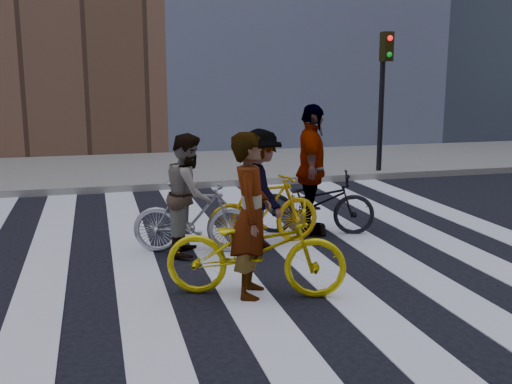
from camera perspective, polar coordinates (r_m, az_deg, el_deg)
name	(u,v)px	position (r m, az deg, el deg)	size (l,w,h in m)	color
ground	(262,257)	(8.02, 0.54, -6.25)	(100.00, 100.00, 0.00)	black
sidewalk_far	(181,168)	(15.19, -7.14, 2.31)	(100.00, 5.00, 0.15)	gray
zebra_crosswalk	(262,257)	(8.02, 0.54, -6.21)	(8.25, 10.00, 0.01)	white
traffic_signal	(384,79)	(14.24, 12.08, 10.47)	(0.22, 0.42, 3.33)	black
bike_yellow_left	(255,250)	(6.56, -0.05, -5.50)	(0.69, 1.98, 1.04)	#D8C10C
bike_silver_mid	(193,217)	(8.15, -5.99, -2.43)	(0.46, 1.64, 0.99)	#A4A6AD
bike_yellow_right	(264,210)	(8.43, 0.76, -1.76)	(0.48, 1.71, 1.02)	#EFB60D
bike_dark_rear	(314,203)	(9.12, 5.55, -1.04)	(0.63, 1.82, 0.96)	black
rider_left	(251,216)	(6.45, -0.48, -2.26)	(0.66, 0.43, 1.81)	slate
rider_mid	(189,194)	(8.07, -6.38, -0.20)	(0.80, 0.62, 1.64)	slate
rider_right	(261,188)	(8.35, 0.44, 0.34)	(1.07, 0.62, 1.66)	slate
rider_rear	(312,170)	(9.01, 5.31, 2.09)	(1.15, 0.48, 1.97)	slate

